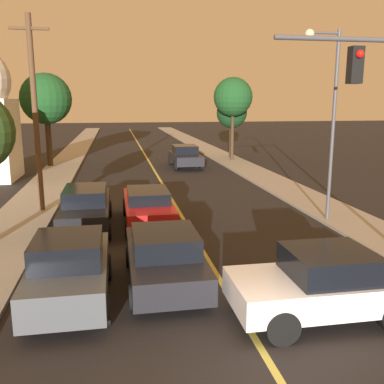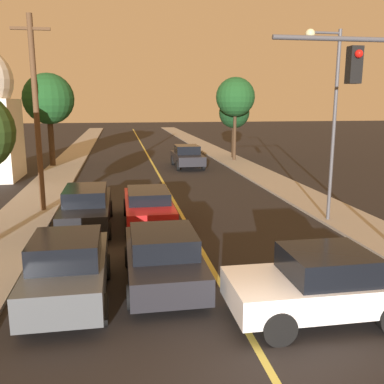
# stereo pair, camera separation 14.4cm
# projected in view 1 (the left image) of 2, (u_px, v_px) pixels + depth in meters

# --- Properties ---
(ground_plane) EXTENTS (200.00, 200.00, 0.00)m
(ground_plane) POSITION_uv_depth(u_px,v_px,m) (278.00, 377.00, 7.67)
(ground_plane) COLOR black
(road_surface) EXTENTS (10.89, 80.00, 0.01)m
(road_surface) POSITION_uv_depth(u_px,v_px,m) (143.00, 152.00, 42.34)
(road_surface) COLOR black
(road_surface) RESTS_ON ground
(sidewalk_left) EXTENTS (2.50, 80.00, 0.12)m
(sidewalk_left) POSITION_uv_depth(u_px,v_px,m) (74.00, 153.00, 41.17)
(sidewalk_left) COLOR #9E998E
(sidewalk_left) RESTS_ON ground
(sidewalk_right) EXTENTS (2.50, 80.00, 0.12)m
(sidewalk_right) POSITION_uv_depth(u_px,v_px,m) (209.00, 150.00, 43.49)
(sidewalk_right) COLOR #9E998E
(sidewalk_right) RESTS_ON ground
(car_near_lane_front) EXTENTS (2.02, 4.48, 1.52)m
(car_near_lane_front) POSITION_uv_depth(u_px,v_px,m) (165.00, 257.00, 11.49)
(car_near_lane_front) COLOR black
(car_near_lane_front) RESTS_ON ground
(car_near_lane_second) EXTENTS (1.92, 5.00, 1.47)m
(car_near_lane_second) POSITION_uv_depth(u_px,v_px,m) (148.00, 206.00, 17.06)
(car_near_lane_second) COLOR red
(car_near_lane_second) RESTS_ON ground
(car_outer_lane_front) EXTENTS (1.92, 4.14, 1.73)m
(car_outer_lane_front) POSITION_uv_depth(u_px,v_px,m) (70.00, 269.00, 10.35)
(car_outer_lane_front) COLOR #474C51
(car_outer_lane_front) RESTS_ON ground
(car_outer_lane_second) EXTENTS (1.89, 5.16, 1.66)m
(car_outer_lane_second) POSITION_uv_depth(u_px,v_px,m) (86.00, 207.00, 16.54)
(car_outer_lane_second) COLOR black
(car_outer_lane_second) RESTS_ON ground
(car_far_oncoming) EXTENTS (2.09, 4.81, 1.66)m
(car_far_oncoming) POSITION_uv_depth(u_px,v_px,m) (185.00, 156.00, 32.24)
(car_far_oncoming) COLOR black
(car_far_oncoming) RESTS_ON ground
(car_crossing_right) EXTENTS (4.10, 2.07, 1.60)m
(car_crossing_right) POSITION_uv_depth(u_px,v_px,m) (323.00, 284.00, 9.65)
(car_crossing_right) COLOR white
(car_crossing_right) RESTS_ON ground
(streetlamp_right) EXTENTS (1.45, 0.36, 7.42)m
(streetlamp_right) POSITION_uv_depth(u_px,v_px,m) (327.00, 103.00, 16.65)
(streetlamp_right) COLOR #47474C
(streetlamp_right) RESTS_ON ground
(utility_pole_left) EXTENTS (1.60, 0.24, 8.30)m
(utility_pole_left) POSITION_uv_depth(u_px,v_px,m) (35.00, 112.00, 18.25)
(utility_pole_left) COLOR #513823
(utility_pole_left) RESTS_ON ground
(tree_left_far) EXTENTS (3.74, 3.74, 6.85)m
(tree_left_far) POSITION_uv_depth(u_px,v_px,m) (46.00, 99.00, 31.51)
(tree_left_far) COLOR #3D2B1C
(tree_left_far) RESTS_ON ground
(tree_right_near) EXTENTS (2.60, 2.60, 5.13)m
(tree_right_near) POSITION_uv_depth(u_px,v_px,m) (232.00, 113.00, 36.60)
(tree_right_near) COLOR #3D2B1C
(tree_right_near) RESTS_ON ground
(tree_right_far) EXTENTS (3.16, 3.16, 6.73)m
(tree_right_far) POSITION_uv_depth(u_px,v_px,m) (233.00, 97.00, 34.73)
(tree_right_far) COLOR #3D2B1C
(tree_right_far) RESTS_ON ground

